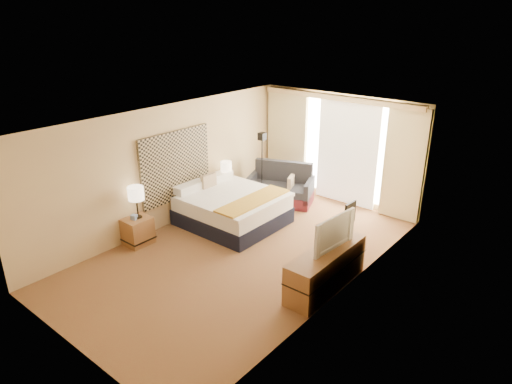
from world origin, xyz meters
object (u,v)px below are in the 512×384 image
Objects in this scene: loveseat at (281,190)px; lamp_right at (226,167)px; nightstand_left at (138,231)px; desk_chair at (344,225)px; media_dresser at (326,269)px; floor_lamp at (262,153)px; television at (330,231)px; bed at (232,208)px; lamp_left at (136,194)px; nightstand_right at (224,195)px.

lamp_right is (-0.86, -0.99, 0.66)m from loveseat.
loveseat is (0.91, 3.54, 0.04)m from nightstand_left.
lamp_right is at bearing -152.83° from loveseat.
media_dresser is at bearing -69.50° from desk_chair.
floor_lamp is 3.85m from television.
floor_lamp reaches higher than desk_chair.
media_dresser is at bearing -153.12° from television.
nightstand_left is 3.66m from loveseat.
lamp_right is (-0.76, 0.65, 0.61)m from bed.
television reaches higher than lamp_right.
lamp_left is at bearing -164.77° from media_dresser.
television reaches higher than loveseat.
lamp_left reaches higher than media_dresser.
floor_lamp is at bearing 103.01° from bed.
loveseat is at bearing 49.00° from nightstand_right.
media_dresser is 1.64m from desk_chair.
bed is 1.17× the size of loveseat.
lamp_right reaches higher than bed.
loveseat is 1.70× the size of television.
nightstand_left is 2.07m from bed.
lamp_left is (-3.70, -1.01, 0.71)m from media_dresser.
television reaches higher than media_dresser.
media_dresser reaches higher than nightstand_right.
lamp_right is (0.04, 2.51, -0.08)m from lamp_left.
lamp_left is 1.20× the size of lamp_right.
media_dresser is 3.89m from lamp_left.
lamp_left is (-0.80, -1.86, 0.70)m from bed.
loveseat is 3.15× the size of lamp_right.
desk_chair is at bearing -44.77° from loveseat.
media_dresser is (3.70, -1.45, 0.07)m from nightstand_right.
desk_chair is (3.16, 2.60, 0.14)m from nightstand_left.
nightstand_right is 0.32× the size of loveseat.
bed reaches higher than media_dresser.
nightstand_left is 3.51m from floor_lamp.
desk_chair is at bearing -15.67° from floor_lamp.
television reaches higher than bed.
floor_lamp reaches higher than television.
loveseat is (0.10, 1.64, -0.04)m from bed.
television is at bearing -19.91° from nightstand_right.
television is (0.49, -1.42, 0.58)m from desk_chair.
floor_lamp is at bearing 81.94° from nightstand_left.
loveseat is 1.02× the size of floor_lamp.
nightstand_left is 1.01× the size of lamp_right.
lamp_left is 0.65× the size of television.
floor_lamp is at bearing 61.16° from television.
floor_lamp reaches higher than loveseat.
nightstand_right is 1.01m from bed.
nightstand_left is 0.78m from lamp_left.
television is at bearing -34.37° from floor_lamp.
loveseat is at bearing 138.24° from media_dresser.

